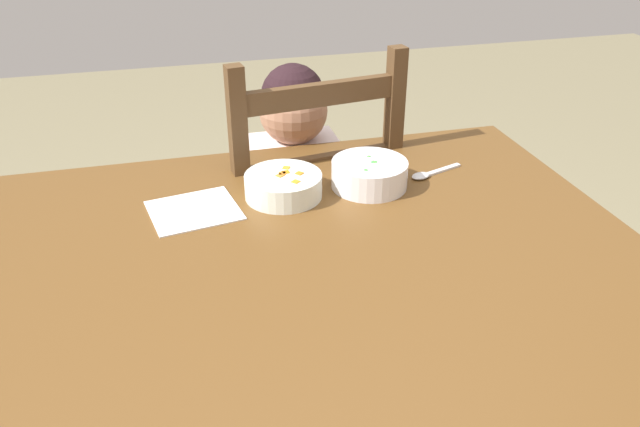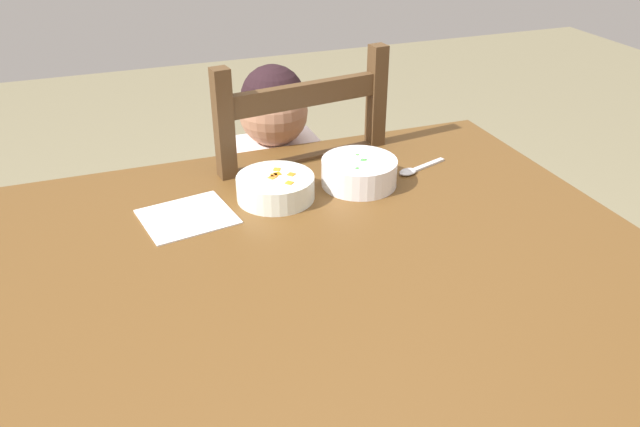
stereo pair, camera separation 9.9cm
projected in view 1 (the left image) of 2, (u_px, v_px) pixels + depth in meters
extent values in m
cube|color=brown|center=(297.00, 273.00, 1.10)|extent=(1.27, 1.00, 0.04)
cylinder|color=brown|center=(33.00, 343.00, 1.53)|extent=(0.07, 0.07, 0.74)
cylinder|color=brown|center=(462.00, 275.00, 1.78)|extent=(0.07, 0.07, 0.74)
cube|color=#50361F|center=(294.00, 244.00, 1.80)|extent=(0.47, 0.47, 0.02)
cube|color=#50361F|center=(329.00, 261.00, 2.12)|extent=(0.04, 0.04, 0.43)
cube|color=#50361F|center=(217.00, 287.00, 1.99)|extent=(0.04, 0.04, 0.43)
cube|color=#50361F|center=(381.00, 329.00, 1.82)|extent=(0.04, 0.04, 0.43)
cube|color=#50361F|center=(254.00, 365.00, 1.69)|extent=(0.04, 0.04, 0.43)
cube|color=#50361F|center=(391.00, 163.00, 1.56)|extent=(0.04, 0.04, 0.57)
cube|color=#50361F|center=(242.00, 191.00, 1.43)|extent=(0.04, 0.04, 0.57)
cube|color=#50361F|center=(320.00, 94.00, 1.40)|extent=(0.36, 0.07, 0.05)
cube|color=#50361F|center=(320.00, 166.00, 1.48)|extent=(0.36, 0.07, 0.05)
cube|color=white|center=(295.00, 195.00, 1.69)|extent=(0.22, 0.14, 0.32)
sphere|color=#AC775A|center=(293.00, 111.00, 1.57)|extent=(0.17, 0.17, 0.17)
sphere|color=black|center=(293.00, 96.00, 1.55)|extent=(0.16, 0.16, 0.16)
cylinder|color=#3F4C72|center=(288.00, 340.00, 1.76)|extent=(0.07, 0.07, 0.45)
cylinder|color=#3F4C72|center=(326.00, 333.00, 1.78)|extent=(0.07, 0.07, 0.45)
cylinder|color=white|center=(251.00, 191.00, 1.53)|extent=(0.06, 0.24, 0.13)
cylinder|color=white|center=(354.00, 179.00, 1.59)|extent=(0.06, 0.24, 0.13)
cylinder|color=white|center=(369.00, 174.00, 1.34)|extent=(0.16, 0.16, 0.06)
cylinder|color=white|center=(369.00, 185.00, 1.35)|extent=(0.07, 0.07, 0.01)
cylinder|color=green|center=(370.00, 170.00, 1.33)|extent=(0.13, 0.13, 0.03)
sphere|color=#479745|center=(373.00, 163.00, 1.33)|extent=(0.01, 0.01, 0.01)
sphere|color=green|center=(366.00, 172.00, 1.29)|extent=(0.01, 0.01, 0.01)
sphere|color=green|center=(373.00, 164.00, 1.32)|extent=(0.01, 0.01, 0.01)
sphere|color=green|center=(376.00, 164.00, 1.33)|extent=(0.01, 0.01, 0.01)
sphere|color=#4EA046|center=(369.00, 158.00, 1.35)|extent=(0.01, 0.01, 0.01)
sphere|color=#4C9837|center=(374.00, 164.00, 1.32)|extent=(0.01, 0.01, 0.01)
cylinder|color=white|center=(283.00, 186.00, 1.30)|extent=(0.16, 0.16, 0.05)
cylinder|color=white|center=(284.00, 195.00, 1.31)|extent=(0.07, 0.07, 0.01)
cylinder|color=orange|center=(283.00, 183.00, 1.30)|extent=(0.13, 0.13, 0.03)
cube|color=orange|center=(286.00, 174.00, 1.30)|extent=(0.02, 0.02, 0.01)
cube|color=orange|center=(286.00, 170.00, 1.32)|extent=(0.02, 0.02, 0.01)
cube|color=orange|center=(296.00, 183.00, 1.26)|extent=(0.02, 0.02, 0.01)
cube|color=orange|center=(282.00, 175.00, 1.29)|extent=(0.02, 0.02, 0.01)
cube|color=orange|center=(280.00, 177.00, 1.29)|extent=(0.02, 0.02, 0.01)
cube|color=orange|center=(300.00, 175.00, 1.29)|extent=(0.02, 0.02, 0.01)
cube|color=silver|center=(443.00, 169.00, 1.42)|extent=(0.09, 0.04, 0.00)
ellipsoid|color=silver|center=(421.00, 176.00, 1.38)|extent=(0.05, 0.04, 0.01)
cube|color=white|center=(194.00, 210.00, 1.26)|extent=(0.19, 0.18, 0.00)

